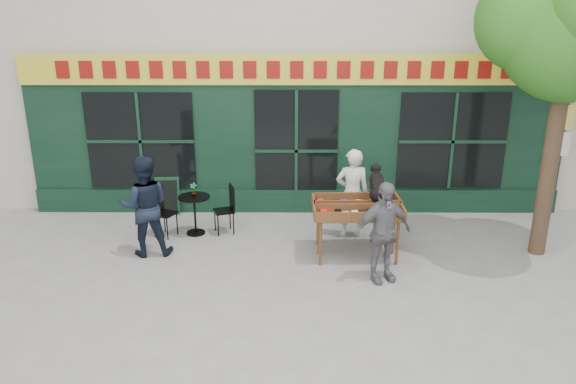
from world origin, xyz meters
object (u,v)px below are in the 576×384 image
book_cart_center (356,207)px  woman (352,193)px  man_left (145,206)px  book_cart_right (358,215)px  bistro_table (195,207)px  dog (377,182)px  man_right (383,232)px

book_cart_center → woman: size_ratio=0.89×
man_left → woman: bearing=-175.8°
book_cart_right → bistro_table: book_cart_right is taller
dog → man_right: man_right is taller
dog → woman: woman is taller
dog → book_cart_right: 0.70m
dog → woman: (-0.35, 0.70, -0.44)m
woman → man_right: 1.85m
woman → book_cart_right: woman is taller
dog → man_right: (-0.06, -1.13, -0.46)m
book_cart_center → dog: bearing=-10.8°
woman → man_right: bearing=96.4°
book_cart_right → book_cart_center: bearing=88.5°
book_cart_right → man_right: 0.81m
book_cart_right → man_right: (0.30, -0.75, 0.01)m
dog → woman: size_ratio=0.35×
book_cart_center → man_left: (-3.70, -0.20, 0.08)m
man_right → man_left: size_ratio=0.92×
man_left → bistro_table: bearing=-136.5°
dog → book_cart_right: size_ratio=0.40×
man_right → man_left: (-3.99, 0.98, 0.07)m
book_cart_center → man_right: 1.21m
man_right → bistro_table: man_right is taller
book_cart_center → book_cart_right: bearing=-93.7°
book_cart_center → dog: 0.59m
bistro_table → man_left: size_ratio=0.42×
book_cart_center → bistro_table: size_ratio=2.01×
book_cart_right → woman: bearing=89.1°
man_right → book_cart_right: bearing=91.3°
dog → book_cart_right: dog is taller
man_left → book_cart_center: bearing=174.4°
bistro_table → man_left: (-0.70, -0.90, 0.36)m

